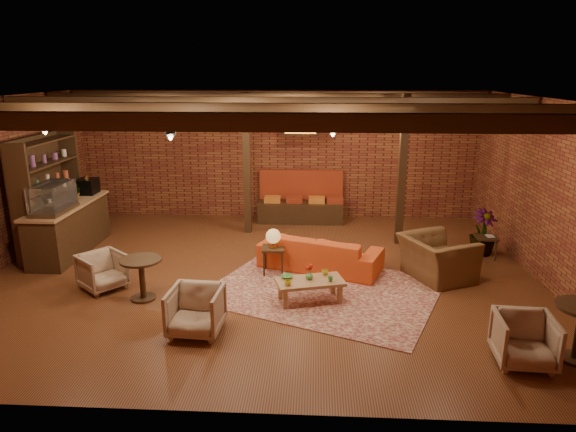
# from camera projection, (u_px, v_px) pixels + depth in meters

# --- Properties ---
(floor) EXTENTS (10.00, 10.00, 0.00)m
(floor) POSITION_uv_depth(u_px,v_px,m) (262.00, 275.00, 9.55)
(floor) COLOR #3F1E0F
(floor) RESTS_ON ground
(ceiling) EXTENTS (10.00, 8.00, 0.02)m
(ceiling) POSITION_uv_depth(u_px,v_px,m) (260.00, 99.00, 8.67)
(ceiling) COLOR black
(ceiling) RESTS_ON wall_back
(wall_back) EXTENTS (10.00, 0.02, 3.20)m
(wall_back) POSITION_uv_depth(u_px,v_px,m) (278.00, 155.00, 12.95)
(wall_back) COLOR maroon
(wall_back) RESTS_ON ground
(wall_front) EXTENTS (10.00, 0.02, 3.20)m
(wall_front) POSITION_uv_depth(u_px,v_px,m) (220.00, 279.00, 5.27)
(wall_front) COLOR maroon
(wall_front) RESTS_ON ground
(wall_right) EXTENTS (0.02, 8.00, 3.20)m
(wall_right) POSITION_uv_depth(u_px,v_px,m) (549.00, 194.00, 8.85)
(wall_right) COLOR maroon
(wall_right) RESTS_ON ground
(ceiling_beams) EXTENTS (9.80, 6.40, 0.22)m
(ceiling_beams) POSITION_uv_depth(u_px,v_px,m) (260.00, 106.00, 8.70)
(ceiling_beams) COLOR black
(ceiling_beams) RESTS_ON ceiling
(ceiling_pipe) EXTENTS (9.60, 0.12, 0.12)m
(ceiling_pipe) POSITION_uv_depth(u_px,v_px,m) (269.00, 112.00, 10.30)
(ceiling_pipe) COLOR black
(ceiling_pipe) RESTS_ON ceiling
(post_left) EXTENTS (0.16, 0.16, 3.20)m
(post_left) POSITION_uv_depth(u_px,v_px,m) (247.00, 165.00, 11.64)
(post_left) COLOR black
(post_left) RESTS_ON ground
(post_right) EXTENTS (0.16, 0.16, 3.20)m
(post_right) POSITION_uv_depth(u_px,v_px,m) (402.00, 171.00, 10.88)
(post_right) COLOR black
(post_right) RESTS_ON ground
(service_counter) EXTENTS (0.80, 2.50, 1.60)m
(service_counter) POSITION_uv_depth(u_px,v_px,m) (68.00, 215.00, 10.51)
(service_counter) COLOR black
(service_counter) RESTS_ON ground
(plant_counter) EXTENTS (0.35, 0.39, 0.30)m
(plant_counter) POSITION_uv_depth(u_px,v_px,m) (75.00, 193.00, 10.58)
(plant_counter) COLOR #337F33
(plant_counter) RESTS_ON service_counter
(shelving_hutch) EXTENTS (0.52, 2.00, 2.40)m
(shelving_hutch) POSITION_uv_depth(u_px,v_px,m) (49.00, 195.00, 10.51)
(shelving_hutch) COLOR black
(shelving_hutch) RESTS_ON ground
(banquette) EXTENTS (2.10, 0.70, 1.00)m
(banquette) POSITION_uv_depth(u_px,v_px,m) (301.00, 202.00, 12.79)
(banquette) COLOR maroon
(banquette) RESTS_ON ground
(service_sign) EXTENTS (0.86, 0.06, 0.30)m
(service_sign) POSITION_uv_depth(u_px,v_px,m) (301.00, 129.00, 11.85)
(service_sign) COLOR orange
(service_sign) RESTS_ON ceiling
(ceiling_spotlights) EXTENTS (6.40, 4.40, 0.28)m
(ceiling_spotlights) POSITION_uv_depth(u_px,v_px,m) (260.00, 119.00, 8.76)
(ceiling_spotlights) COLOR black
(ceiling_spotlights) RESTS_ON ceiling
(rug) EXTENTS (4.49, 4.03, 0.01)m
(rug) POSITION_uv_depth(u_px,v_px,m) (324.00, 290.00, 8.87)
(rug) COLOR maroon
(rug) RESTS_ON floor
(sofa) EXTENTS (2.45, 1.64, 0.67)m
(sofa) POSITION_uv_depth(u_px,v_px,m) (320.00, 252.00, 9.74)
(sofa) COLOR #CB471C
(sofa) RESTS_ON floor
(coffee_table) EXTENTS (1.20, 0.81, 0.63)m
(coffee_table) POSITION_uv_depth(u_px,v_px,m) (309.00, 282.00, 8.36)
(coffee_table) COLOR #926044
(coffee_table) RESTS_ON floor
(side_table_lamp) EXTENTS (0.43, 0.43, 0.87)m
(side_table_lamp) POSITION_uv_depth(u_px,v_px,m) (273.00, 240.00, 9.44)
(side_table_lamp) COLOR black
(side_table_lamp) RESTS_ON floor
(round_table_left) EXTENTS (0.68, 0.68, 0.71)m
(round_table_left) POSITION_uv_depth(u_px,v_px,m) (142.00, 272.00, 8.40)
(round_table_left) COLOR black
(round_table_left) RESTS_ON floor
(armchair_a) EXTENTS (0.93, 0.93, 0.70)m
(armchair_a) POSITION_uv_depth(u_px,v_px,m) (102.00, 269.00, 8.86)
(armchair_a) COLOR beige
(armchair_a) RESTS_ON floor
(armchair_b) EXTENTS (0.78, 0.74, 0.76)m
(armchair_b) POSITION_uv_depth(u_px,v_px,m) (196.00, 309.00, 7.34)
(armchair_b) COLOR beige
(armchair_b) RESTS_ON floor
(armchair_right) EXTENTS (1.21, 1.41, 1.05)m
(armchair_right) POSITION_uv_depth(u_px,v_px,m) (437.00, 251.00, 9.24)
(armchair_right) COLOR brown
(armchair_right) RESTS_ON floor
(side_table_book) EXTENTS (0.41, 0.41, 0.47)m
(side_table_book) POSITION_uv_depth(u_px,v_px,m) (486.00, 238.00, 10.29)
(side_table_book) COLOR black
(side_table_book) RESTS_ON floor
(armchair_far) EXTENTS (0.76, 0.72, 0.73)m
(armchair_far) POSITION_uv_depth(u_px,v_px,m) (525.00, 338.00, 6.56)
(armchair_far) COLOR beige
(armchair_far) RESTS_ON floor
(plant_tall) EXTENTS (2.08, 2.08, 2.84)m
(plant_tall) POSITION_uv_depth(u_px,v_px,m) (488.00, 187.00, 10.22)
(plant_tall) COLOR #4C7F4C
(plant_tall) RESTS_ON floor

